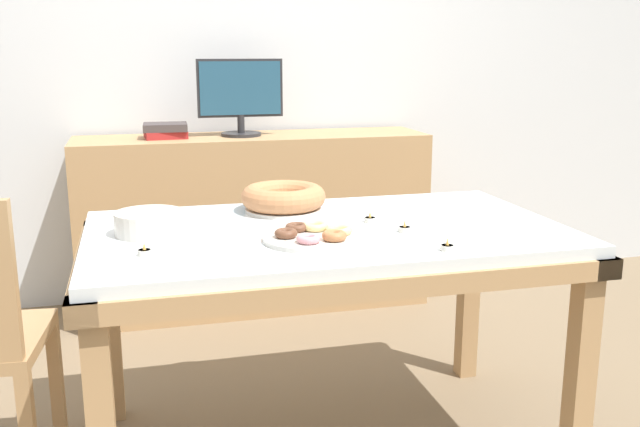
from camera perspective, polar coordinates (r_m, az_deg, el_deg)
name	(u,v)px	position (r m, az deg, el deg)	size (l,w,h in m)	color
wall_back	(242,53)	(3.89, -6.27, 12.62)	(8.00, 0.10, 2.60)	silver
dining_table	(327,257)	(2.29, 0.54, -3.47)	(1.53, 0.89, 0.77)	silver
sideboard	(255,222)	(3.70, -5.26, -0.69)	(1.76, 0.44, 0.90)	tan
computer_monitor	(240,98)	(3.59, -6.39, 9.20)	(0.42, 0.20, 0.38)	#262628
book_stack	(165,130)	(3.57, -12.26, 6.51)	(0.22, 0.18, 0.07)	maroon
cake_chocolate_round	(283,198)	(2.49, -2.94, 1.24)	(0.29, 0.29, 0.09)	silver
pastry_platter	(314,236)	(2.11, -0.48, -1.79)	(0.30, 0.30, 0.04)	silver
plate_stack	(149,223)	(2.24, -13.50, -0.73)	(0.21, 0.21, 0.07)	silver
tealight_centre	(405,229)	(2.22, 6.78, -1.21)	(0.04, 0.04, 0.04)	silver
tealight_near_front	(370,219)	(2.34, 4.02, -0.45)	(0.04, 0.04, 0.04)	silver
tealight_right_edge	(144,252)	(2.02, -13.87, -2.99)	(0.04, 0.04, 0.04)	silver
tealight_near_cakes	(447,247)	(2.04, 10.14, -2.66)	(0.04, 0.04, 0.04)	silver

